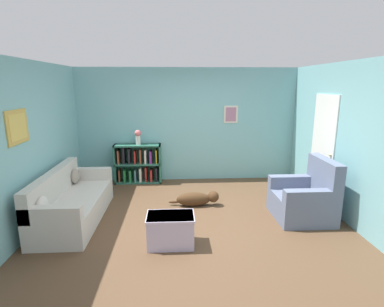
% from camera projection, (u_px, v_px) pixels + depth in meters
% --- Properties ---
extents(ground_plane, '(14.00, 14.00, 0.00)m').
position_uv_depth(ground_plane, '(193.00, 219.00, 5.07)').
color(ground_plane, brown).
extents(wall_back, '(5.60, 0.13, 2.60)m').
position_uv_depth(wall_back, '(188.00, 125.00, 6.96)').
color(wall_back, '#7AB7BC').
rests_on(wall_back, ground_plane).
extents(wall_left, '(0.13, 5.00, 2.60)m').
position_uv_depth(wall_left, '(29.00, 146.00, 4.63)').
color(wall_left, '#7AB7BC').
rests_on(wall_left, ground_plane).
extents(wall_right, '(0.16, 5.00, 2.60)m').
position_uv_depth(wall_right, '(347.00, 142.00, 4.93)').
color(wall_right, '#7AB7BC').
rests_on(wall_right, ground_plane).
extents(couch, '(0.82, 2.05, 0.84)m').
position_uv_depth(couch, '(72.00, 203.00, 4.98)').
color(couch, beige).
rests_on(couch, ground_plane).
extents(bookshelf, '(1.05, 0.31, 0.90)m').
position_uv_depth(bookshelf, '(138.00, 164.00, 6.89)').
color(bookshelf, '#2D6B56').
rests_on(bookshelf, ground_plane).
extents(recliner_chair, '(0.90, 0.93, 1.03)m').
position_uv_depth(recliner_chair, '(306.00, 198.00, 5.06)').
color(recliner_chair, slate).
rests_on(recliner_chair, ground_plane).
extents(coffee_table, '(0.67, 0.43, 0.45)m').
position_uv_depth(coffee_table, '(171.00, 229.00, 4.21)').
color(coffee_table, '#BCB2D1').
rests_on(coffee_table, ground_plane).
extents(dog, '(0.95, 0.23, 0.28)m').
position_uv_depth(dog, '(197.00, 199.00, 5.60)').
color(dog, '#472D19').
rests_on(dog, ground_plane).
extents(vase, '(0.14, 0.14, 0.33)m').
position_uv_depth(vase, '(138.00, 136.00, 6.73)').
color(vase, silver).
rests_on(vase, bookshelf).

